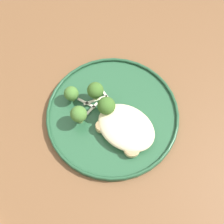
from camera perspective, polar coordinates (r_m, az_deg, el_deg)
name	(u,v)px	position (r m, az deg, el deg)	size (l,w,h in m)	color
ground	(115,179)	(1.37, 0.56, -12.73)	(6.00, 6.00, 0.00)	#665B51
wooden_dining_table	(117,123)	(0.74, 1.02, -2.15)	(1.40, 1.00, 0.74)	brown
dinner_plate	(112,114)	(0.65, 0.00, -0.42)	(0.29, 0.29, 0.02)	#235133
noodle_bed	(126,127)	(0.62, 2.75, -2.99)	(0.13, 0.10, 0.03)	beige
seared_scallop_tiny_bay	(124,121)	(0.63, 2.31, -1.74)	(0.02, 0.02, 0.02)	#DBB77A
seared_scallop_front_small	(136,123)	(0.63, 4.60, -2.16)	(0.03, 0.03, 0.01)	#DBB77A
seared_scallop_tilted_round	(110,124)	(0.62, -0.39, -2.35)	(0.03, 0.03, 0.02)	beige
seared_scallop_center_golden	(100,126)	(0.62, -2.29, -2.76)	(0.02, 0.02, 0.02)	#DBB77A
seared_scallop_half_hidden	(132,149)	(0.61, 3.84, -7.12)	(0.03, 0.03, 0.02)	#E5C689
seared_scallop_on_noodles	(129,132)	(0.62, 3.37, -3.89)	(0.03, 0.03, 0.01)	beige
broccoli_floret_beside_noodles	(79,114)	(0.61, -6.44, -0.45)	(0.04, 0.04, 0.06)	#89A356
broccoli_floret_center_pile	(71,94)	(0.64, -7.86, 3.52)	(0.03, 0.03, 0.04)	#89A356
broccoli_floret_left_leaning	(106,106)	(0.61, -1.09, 1.16)	(0.04, 0.04, 0.06)	#7A994C
broccoli_floret_near_rim	(95,91)	(0.63, -3.21, 4.10)	(0.04, 0.04, 0.06)	#7A994C
onion_sliver_pale_crescent	(91,110)	(0.65, -4.13, 0.41)	(0.04, 0.01, 0.00)	silver
onion_sliver_short_strip	(95,100)	(0.66, -3.21, 2.28)	(0.06, 0.01, 0.00)	silver
onion_sliver_long_sliver	(87,103)	(0.66, -4.93, 1.72)	(0.04, 0.01, 0.00)	silver
onion_sliver_curled_piece	(103,91)	(0.67, -1.76, 3.99)	(0.05, 0.01, 0.00)	silver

